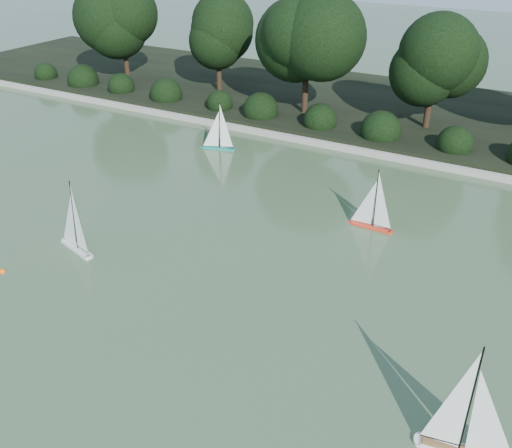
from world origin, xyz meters
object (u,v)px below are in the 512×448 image
object	(u,v)px
sailboat_white_a	(73,237)
sailboat_teal	(216,141)
sailboat_orange	(368,217)
race_buoy	(3,272)
sailboat_white_b	(475,440)

from	to	relation	value
sailboat_white_a	sailboat_teal	xyz separation A→B (m)	(-0.52, 6.35, -0.03)
sailboat_orange	race_buoy	xyz separation A→B (m)	(-5.70, -5.33, -0.24)
sailboat_teal	sailboat_white_a	bearing A→B (deg)	-85.34
sailboat_white_b	race_buoy	distance (m)	9.00
sailboat_white_a	sailboat_teal	bearing A→B (deg)	94.66
sailboat_white_b	sailboat_teal	distance (m)	11.79
sailboat_white_b	race_buoy	world-z (taller)	sailboat_white_b
sailboat_white_b	race_buoy	bearing A→B (deg)	-179.63
sailboat_orange	sailboat_teal	bearing A→B (deg)	156.91
sailboat_orange	sailboat_teal	xyz separation A→B (m)	(-5.64, 2.41, -0.00)
sailboat_white_b	sailboat_teal	world-z (taller)	sailboat_white_b
sailboat_teal	race_buoy	xyz separation A→B (m)	(-0.05, -7.73, -0.24)
sailboat_white_b	sailboat_orange	xyz separation A→B (m)	(-3.30, 5.27, -0.06)
sailboat_white_a	sailboat_white_b	xyz separation A→B (m)	(8.43, -1.33, 0.03)
sailboat_white_b	sailboat_orange	size ratio (longest dim) A/B	1.25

